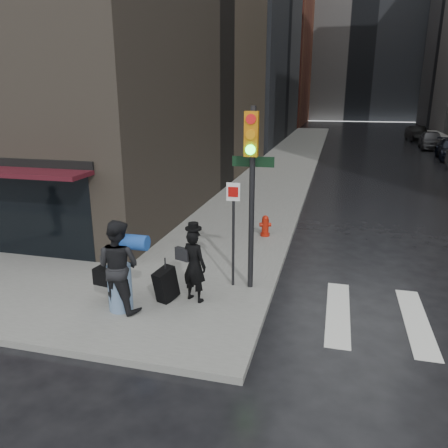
{
  "coord_description": "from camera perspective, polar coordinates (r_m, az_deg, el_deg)",
  "views": [
    {
      "loc": [
        3.22,
        -7.97,
        4.61
      ],
      "look_at": [
        0.47,
        2.7,
        1.3
      ],
      "focal_mm": 35.0,
      "sensor_mm": 36.0,
      "label": 1
    }
  ],
  "objects": [
    {
      "name": "man_jeans",
      "position": [
        9.43,
        -13.61,
        -5.3
      ],
      "size": [
        1.4,
        0.94,
        2.0
      ],
      "rotation": [
        0.0,
        0.0,
        2.97
      ],
      "color": "black",
      "rests_on": "ground"
    },
    {
      "name": "fire_hydrant",
      "position": [
        14.2,
        5.4,
        -0.35
      ],
      "size": [
        0.4,
        0.3,
        0.69
      ],
      "rotation": [
        0.0,
        0.0,
        0.3
      ],
      "color": "#9F1909",
      "rests_on": "ground"
    },
    {
      "name": "parked_car_4",
      "position": [
        42.13,
        25.43,
        9.91
      ],
      "size": [
        2.14,
        4.59,
        1.52
      ],
      "primitive_type": "imported",
      "rotation": [
        0.0,
        0.0,
        -0.08
      ],
      "color": "#49494E",
      "rests_on": "ground"
    },
    {
      "name": "bldg_left_far",
      "position": [
        72.31,
        1.5,
        23.39
      ],
      "size": [
        22.0,
        20.0,
        26.0
      ],
      "primitive_type": "cube",
      "color": "brown",
      "rests_on": "ground"
    },
    {
      "name": "man_overcoat",
      "position": [
        9.67,
        -4.69,
        -5.77
      ],
      "size": [
        1.2,
        0.83,
        1.84
      ],
      "rotation": [
        0.0,
        0.0,
        2.79
      ],
      "color": "black",
      "rests_on": "ground"
    },
    {
      "name": "sidewalk_left",
      "position": [
        35.41,
        9.22,
        9.16
      ],
      "size": [
        4.0,
        50.0,
        0.15
      ],
      "primitive_type": "cube",
      "color": "slate",
      "rests_on": "ground"
    },
    {
      "name": "bldg_distant",
      "position": [
        86.77,
        17.66,
        23.56
      ],
      "size": [
        40.0,
        12.0,
        32.0
      ],
      "primitive_type": "cube",
      "color": "#65625E",
      "rests_on": "ground"
    },
    {
      "name": "traffic_light",
      "position": [
        9.71,
        3.41,
        6.33
      ],
      "size": [
        1.05,
        0.48,
        4.21
      ],
      "rotation": [
        0.0,
        0.0,
        0.04
      ],
      "color": "black",
      "rests_on": "ground"
    },
    {
      "name": "parked_car_5",
      "position": [
        48.36,
        23.84,
        10.74
      ],
      "size": [
        1.71,
        4.47,
        1.45
      ],
      "primitive_type": "imported",
      "rotation": [
        0.0,
        0.0,
        0.04
      ],
      "color": "black",
      "rests_on": "ground"
    },
    {
      "name": "ground",
      "position": [
        9.76,
        -6.8,
        -11.61
      ],
      "size": [
        140.0,
        140.0,
        0.0
      ],
      "primitive_type": "plane",
      "color": "black",
      "rests_on": "ground"
    }
  ]
}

